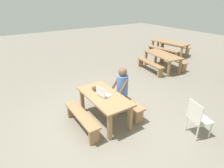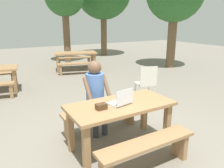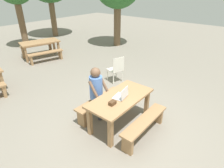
{
  "view_description": "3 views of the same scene",
  "coord_description": "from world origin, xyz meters",
  "px_view_note": "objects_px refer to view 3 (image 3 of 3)",
  "views": [
    {
      "loc": [
        3.49,
        -2.1,
        3.01
      ],
      "look_at": [
        -0.0,
        0.25,
        1.0
      ],
      "focal_mm": 29.24,
      "sensor_mm": 36.0,
      "label": 1
    },
    {
      "loc": [
        -1.69,
        -2.63,
        1.98
      ],
      "look_at": [
        -0.0,
        0.25,
        1.0
      ],
      "focal_mm": 35.04,
      "sensor_mm": 36.0,
      "label": 2
    },
    {
      "loc": [
        -2.96,
        -2.19,
        3.0
      ],
      "look_at": [
        -0.0,
        0.25,
        1.0
      ],
      "focal_mm": 30.47,
      "sensor_mm": 36.0,
      "label": 3
    }
  ],
  "objects_px": {
    "small_pouch": "(112,103)",
    "person_seated": "(97,89)",
    "picnic_table_mid": "(40,44)",
    "plastic_chair": "(116,69)",
    "laptop": "(122,95)",
    "picnic_table_front": "(121,102)"
  },
  "relations": [
    {
      "from": "laptop",
      "to": "person_seated",
      "type": "relative_size",
      "value": 0.28
    },
    {
      "from": "picnic_table_front",
      "to": "plastic_chair",
      "type": "relative_size",
      "value": 1.78
    },
    {
      "from": "picnic_table_front",
      "to": "plastic_chair",
      "type": "height_order",
      "value": "plastic_chair"
    },
    {
      "from": "small_pouch",
      "to": "person_seated",
      "type": "relative_size",
      "value": 0.12
    },
    {
      "from": "picnic_table_front",
      "to": "plastic_chair",
      "type": "xyz_separation_m",
      "value": [
        1.72,
        1.48,
        -0.15
      ]
    },
    {
      "from": "laptop",
      "to": "small_pouch",
      "type": "bearing_deg",
      "value": -6.97
    },
    {
      "from": "laptop",
      "to": "small_pouch",
      "type": "height_order",
      "value": "laptop"
    },
    {
      "from": "small_pouch",
      "to": "picnic_table_mid",
      "type": "bearing_deg",
      "value": 72.31
    },
    {
      "from": "laptop",
      "to": "picnic_table_mid",
      "type": "bearing_deg",
      "value": -115.01
    },
    {
      "from": "person_seated",
      "to": "small_pouch",
      "type": "bearing_deg",
      "value": -110.11
    },
    {
      "from": "laptop",
      "to": "picnic_table_mid",
      "type": "xyz_separation_m",
      "value": [
        1.49,
        5.75,
        -0.19
      ]
    },
    {
      "from": "plastic_chair",
      "to": "laptop",
      "type": "bearing_deg",
      "value": 57.54
    },
    {
      "from": "small_pouch",
      "to": "picnic_table_mid",
      "type": "xyz_separation_m",
      "value": [
        1.84,
        5.78,
        -0.17
      ]
    },
    {
      "from": "plastic_chair",
      "to": "picnic_table_mid",
      "type": "xyz_separation_m",
      "value": [
        -0.23,
        4.24,
        0.15
      ]
    },
    {
      "from": "person_seated",
      "to": "plastic_chair",
      "type": "bearing_deg",
      "value": 24.93
    },
    {
      "from": "picnic_table_mid",
      "to": "person_seated",
      "type": "bearing_deg",
      "value": -91.9
    },
    {
      "from": "plastic_chair",
      "to": "person_seated",
      "type": "bearing_deg",
      "value": 41.19
    },
    {
      "from": "laptop",
      "to": "plastic_chair",
      "type": "distance_m",
      "value": 2.31
    },
    {
      "from": "person_seated",
      "to": "picnic_table_mid",
      "type": "relative_size",
      "value": 0.73
    },
    {
      "from": "small_pouch",
      "to": "picnic_table_mid",
      "type": "height_order",
      "value": "small_pouch"
    },
    {
      "from": "picnic_table_front",
      "to": "picnic_table_mid",
      "type": "xyz_separation_m",
      "value": [
        1.48,
        5.72,
        -0.0
      ]
    },
    {
      "from": "laptop",
      "to": "person_seated",
      "type": "bearing_deg",
      "value": -91.77
    }
  ]
}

